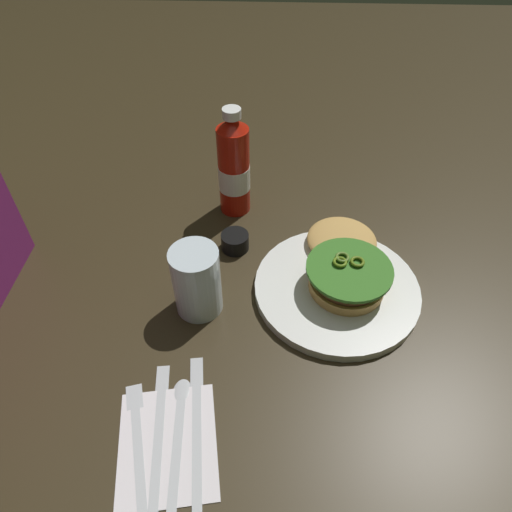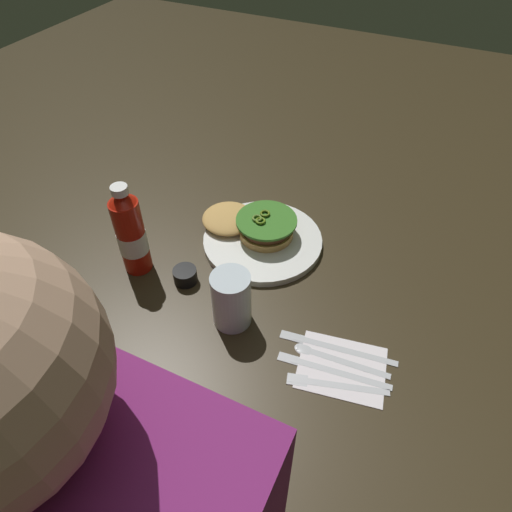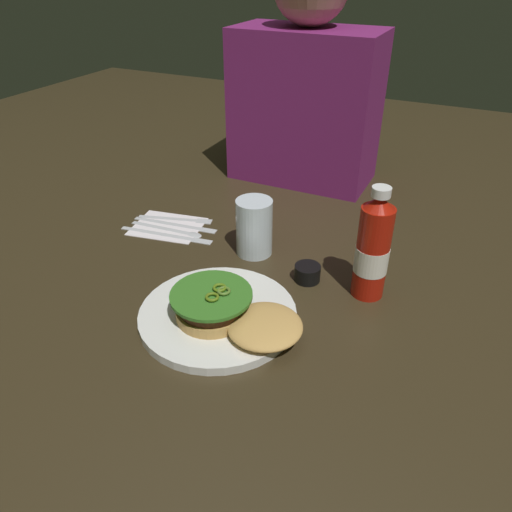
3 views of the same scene
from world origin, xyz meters
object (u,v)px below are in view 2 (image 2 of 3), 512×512
Objects in this scene: water_glass at (231,299)px; steak_knife at (330,345)px; condiment_cup at (185,275)px; napkin at (342,367)px; butter_knife at (326,368)px; fork_utensil at (328,383)px; spoon_utensil at (328,356)px; dinner_plate at (263,241)px; ketchup_bottle at (131,234)px; diner_person at (72,502)px; burger_sandwich at (252,224)px.

water_glass reaches higher than steak_knife.
condiment_cup is 0.23× the size of steak_knife.
napkin is 0.75× the size of butter_knife.
fork_utensil reaches higher than napkin.
napkin is 0.86× the size of spoon_utensil.
napkin is at bearing 138.49° from dinner_plate.
ketchup_bottle is 0.14m from condiment_cup.
napkin is at bearing 170.71° from condiment_cup.
diner_person is at bearing 97.64° from water_glass.
condiment_cup is at bearing 71.49° from burger_sandwich.
steak_knife is at bearing -107.40° from diner_person.
fork_utensil is 0.31× the size of diner_person.
burger_sandwich is 0.41m from fork_utensil.
ketchup_bottle is at bearing -8.85° from water_glass.
diner_person is at bearing 112.46° from condiment_cup.
steak_knife is 0.05m from butter_knife.
spoon_utensil is at bearing 136.29° from dinner_plate.
water_glass is (-0.07, 0.24, 0.02)m from burger_sandwich.
diner_person reaches higher than steak_knife.
napkin is at bearing 173.87° from ketchup_bottle.
diner_person is (0.15, 0.39, 0.23)m from butter_knife.
spoon_utensil is (-0.00, 0.02, 0.00)m from steak_knife.
napkin is 0.27× the size of diner_person.
dinner_plate reaches higher than spoon_utensil.
butter_knife is at bearing 136.21° from burger_sandwich.
water_glass is 2.38× the size of condiment_cup.
steak_knife is (-0.33, 0.03, -0.01)m from condiment_cup.
ketchup_bottle reaches higher than dinner_plate.
condiment_cup is at bearing 60.94° from dinner_plate.
napkin is 0.03m from butter_knife.
steak_knife is at bearing -44.59° from napkin.
steak_knife is 0.39× the size of diner_person.
condiment_cup is 0.28× the size of spoon_utensil.
water_glass is 0.21m from butter_knife.
ketchup_bottle reaches higher than fork_utensil.
burger_sandwich is at bearing -43.79° from butter_knife.
spoon_utensil is at bearing 179.36° from water_glass.
fork_utensil is (-0.02, 0.05, 0.00)m from spoon_utensil.
fork_utensil is at bearing 106.58° from steak_knife.
napkin is at bearing 140.27° from burger_sandwich.
condiment_cup is 0.33× the size of napkin.
napkin is (-0.30, 0.25, -0.03)m from burger_sandwich.
spoon_utensil is (-0.44, 0.04, -0.09)m from ketchup_bottle.
napkin is 0.88× the size of fork_utensil.
water_glass is at bearing 171.15° from ketchup_bottle.
spoon_utensil is at bearing 97.90° from steak_knife.
dinner_plate is at bearing -46.01° from butter_knife.
fork_utensil is at bearing 134.75° from burger_sandwich.
dinner_plate is at bearing 157.64° from burger_sandwich.
ketchup_bottle is at bearing -11.30° from fork_utensil.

